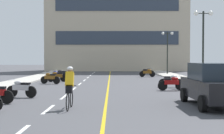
% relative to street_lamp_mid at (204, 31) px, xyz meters
% --- Properties ---
extents(ground_plane, '(140.00, 140.00, 0.00)m').
position_rel_street_lamp_mid_xyz_m(ground_plane, '(-7.35, 0.00, -4.07)').
color(ground_plane, '#47474C').
extents(curb_left, '(2.40, 72.00, 0.12)m').
position_rel_street_lamp_mid_xyz_m(curb_left, '(-14.55, 3.00, -4.01)').
color(curb_left, '#B7B2A8').
rests_on(curb_left, ground).
extents(curb_right, '(2.40, 72.00, 0.12)m').
position_rel_street_lamp_mid_xyz_m(curb_right, '(-0.15, 3.00, -4.01)').
color(curb_right, '#B7B2A8').
rests_on(curb_right, ground).
extents(lane_dash_1, '(0.14, 2.20, 0.01)m').
position_rel_street_lamp_mid_xyz_m(lane_dash_1, '(-9.35, -15.00, -4.07)').
color(lane_dash_1, silver).
rests_on(lane_dash_1, ground).
extents(lane_dash_2, '(0.14, 2.20, 0.01)m').
position_rel_street_lamp_mid_xyz_m(lane_dash_2, '(-9.35, -11.00, -4.07)').
color(lane_dash_2, silver).
rests_on(lane_dash_2, ground).
extents(lane_dash_3, '(0.14, 2.20, 0.01)m').
position_rel_street_lamp_mid_xyz_m(lane_dash_3, '(-9.35, -7.00, -4.07)').
color(lane_dash_3, silver).
rests_on(lane_dash_3, ground).
extents(lane_dash_4, '(0.14, 2.20, 0.01)m').
position_rel_street_lamp_mid_xyz_m(lane_dash_4, '(-9.35, -3.00, -4.07)').
color(lane_dash_4, silver).
rests_on(lane_dash_4, ground).
extents(lane_dash_5, '(0.14, 2.20, 0.01)m').
position_rel_street_lamp_mid_xyz_m(lane_dash_5, '(-9.35, 1.00, -4.07)').
color(lane_dash_5, silver).
rests_on(lane_dash_5, ground).
extents(lane_dash_6, '(0.14, 2.20, 0.01)m').
position_rel_street_lamp_mid_xyz_m(lane_dash_6, '(-9.35, 5.00, -4.07)').
color(lane_dash_6, silver).
rests_on(lane_dash_6, ground).
extents(lane_dash_7, '(0.14, 2.20, 0.01)m').
position_rel_street_lamp_mid_xyz_m(lane_dash_7, '(-9.35, 9.00, -4.07)').
color(lane_dash_7, silver).
rests_on(lane_dash_7, ground).
extents(lane_dash_8, '(0.14, 2.20, 0.01)m').
position_rel_street_lamp_mid_xyz_m(lane_dash_8, '(-9.35, 13.00, -4.07)').
color(lane_dash_8, silver).
rests_on(lane_dash_8, ground).
extents(lane_dash_9, '(0.14, 2.20, 0.01)m').
position_rel_street_lamp_mid_xyz_m(lane_dash_9, '(-9.35, 17.00, -4.07)').
color(lane_dash_9, silver).
rests_on(lane_dash_9, ground).
extents(lane_dash_10, '(0.14, 2.20, 0.01)m').
position_rel_street_lamp_mid_xyz_m(lane_dash_10, '(-9.35, 21.00, -4.07)').
color(lane_dash_10, silver).
rests_on(lane_dash_10, ground).
extents(lane_dash_11, '(0.14, 2.20, 0.01)m').
position_rel_street_lamp_mid_xyz_m(lane_dash_11, '(-9.35, 25.00, -4.07)').
color(lane_dash_11, silver).
rests_on(lane_dash_11, ground).
extents(centre_line_yellow, '(0.12, 66.00, 0.01)m').
position_rel_street_lamp_mid_xyz_m(centre_line_yellow, '(-7.10, 3.00, -4.07)').
color(centre_line_yellow, gold).
rests_on(centre_line_yellow, ground).
extents(office_building, '(22.29, 6.28, 17.05)m').
position_rel_street_lamp_mid_xyz_m(office_building, '(-6.06, 27.08, 4.45)').
color(office_building, '#BCAD93').
rests_on(office_building, ground).
extents(street_lamp_mid, '(1.46, 0.36, 5.44)m').
position_rel_street_lamp_mid_xyz_m(street_lamp_mid, '(0.00, 0.00, 0.00)').
color(street_lamp_mid, black).
rests_on(street_lamp_mid, curb_right).
extents(street_lamp_far, '(1.46, 0.36, 5.13)m').
position_rel_street_lamp_mid_xyz_m(street_lamp_far, '(-0.03, 14.76, -0.20)').
color(street_lamp_far, black).
rests_on(street_lamp_far, curb_right).
extents(parked_car_near, '(1.98, 4.23, 1.82)m').
position_rel_street_lamp_mid_xyz_m(parked_car_near, '(-2.60, -10.22, -3.15)').
color(parked_car_near, black).
rests_on(parked_car_near, ground).
extents(motorcycle_4, '(1.67, 0.71, 0.92)m').
position_rel_street_lamp_mid_xyz_m(motorcycle_4, '(-11.52, -7.29, -3.60)').
color(motorcycle_4, black).
rests_on(motorcycle_4, ground).
extents(motorcycle_5, '(1.70, 0.60, 0.92)m').
position_rel_street_lamp_mid_xyz_m(motorcycle_5, '(-3.10, -3.87, -3.60)').
color(motorcycle_5, black).
rests_on(motorcycle_5, ground).
extents(motorcycle_6, '(1.70, 0.60, 0.92)m').
position_rel_street_lamp_mid_xyz_m(motorcycle_6, '(-2.74, -1.88, -3.60)').
color(motorcycle_6, black).
rests_on(motorcycle_6, ground).
extents(motorcycle_7, '(1.64, 0.79, 0.92)m').
position_rel_street_lamp_mid_xyz_m(motorcycle_7, '(-11.70, 1.13, -3.60)').
color(motorcycle_7, black).
rests_on(motorcycle_7, ground).
extents(motorcycle_8, '(1.70, 0.60, 0.92)m').
position_rel_street_lamp_mid_xyz_m(motorcycle_8, '(-11.54, 3.25, -3.60)').
color(motorcycle_8, black).
rests_on(motorcycle_8, ground).
extents(motorcycle_9, '(1.65, 0.78, 0.92)m').
position_rel_street_lamp_mid_xyz_m(motorcycle_9, '(-11.81, 5.03, -3.60)').
color(motorcycle_9, black).
rests_on(motorcycle_9, ground).
extents(motorcycle_10, '(1.70, 0.60, 0.92)m').
position_rel_street_lamp_mid_xyz_m(motorcycle_10, '(-11.75, 7.03, -3.60)').
color(motorcycle_10, black).
rests_on(motorcycle_10, ground).
extents(motorcycle_11, '(1.70, 0.60, 0.92)m').
position_rel_street_lamp_mid_xyz_m(motorcycle_11, '(-3.03, 10.00, -3.60)').
color(motorcycle_11, black).
rests_on(motorcycle_11, ground).
extents(motorcycle_12, '(1.65, 0.77, 0.92)m').
position_rel_street_lamp_mid_xyz_m(motorcycle_12, '(-2.76, 12.18, -3.60)').
color(motorcycle_12, black).
rests_on(motorcycle_12, ground).
extents(cyclist_rider, '(0.42, 1.77, 1.71)m').
position_rel_street_lamp_mid_xyz_m(cyclist_rider, '(-8.52, -10.88, -3.18)').
color(cyclist_rider, black).
rests_on(cyclist_rider, ground).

